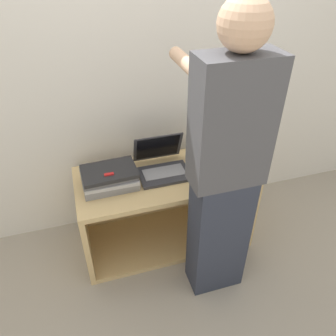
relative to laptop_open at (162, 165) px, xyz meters
The scene contains 8 objects.
ground_plane 0.74m from the laptop_open, 90.00° to the right, with size 12.00×12.00×0.00m, color #9E9384.
wall_back 0.64m from the laptop_open, 90.00° to the left, with size 8.00×0.05×2.40m.
cart 0.36m from the laptop_open, 90.00° to the left, with size 1.22×0.57×0.61m.
laptop_open is the anchor object (origin of this frame).
laptop_stack_left 0.38m from the laptop_open, behind, with size 0.36×0.26×0.13m.
laptop_stack_right 0.38m from the laptop_open, ahead, with size 0.37×0.25×0.13m.
person 0.61m from the laptop_open, 67.56° to the right, with size 0.40×0.54×1.79m.
inventory_tag 0.40m from the laptop_open, 163.23° to the right, with size 0.06×0.02×0.01m.
Camera 1 is at (-0.50, -1.46, 1.96)m, focal length 35.00 mm.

